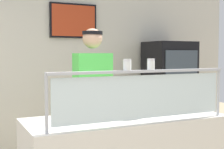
% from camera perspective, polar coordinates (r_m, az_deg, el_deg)
% --- Properties ---
extents(shop_rear_unit, '(6.13, 0.13, 2.70)m').
position_cam_1_polar(shop_rear_unit, '(4.78, -9.73, 1.99)').
color(shop_rear_unit, beige).
rests_on(shop_rear_unit, ground).
extents(sneeze_guard, '(1.56, 0.06, 0.42)m').
position_cam_1_polar(sneeze_guard, '(2.53, 5.59, -2.63)').
color(sneeze_guard, '#B2B5BC').
rests_on(sneeze_guard, serving_counter).
extents(pizza_tray, '(0.42, 0.42, 0.04)m').
position_cam_1_polar(pizza_tray, '(2.86, 1.70, -6.97)').
color(pizza_tray, '#9EA0A8').
rests_on(pizza_tray, serving_counter).
extents(pizza_server, '(0.15, 0.29, 0.01)m').
position_cam_1_polar(pizza_server, '(2.82, 1.08, -6.67)').
color(pizza_server, '#ADAFB7').
rests_on(pizza_server, pizza_tray).
extents(parmesan_shaker, '(0.06, 0.06, 0.09)m').
position_cam_1_polar(parmesan_shaker, '(2.45, 2.69, 1.59)').
color(parmesan_shaker, white).
rests_on(parmesan_shaker, sneeze_guard).
extents(pepper_flake_shaker, '(0.06, 0.06, 0.09)m').
position_cam_1_polar(pepper_flake_shaker, '(2.55, 6.87, 1.68)').
color(pepper_flake_shaker, white).
rests_on(pepper_flake_shaker, sneeze_guard).
extents(worker_figure, '(0.41, 0.50, 1.76)m').
position_cam_1_polar(worker_figure, '(3.45, -3.32, -4.48)').
color(worker_figure, '#23232D').
rests_on(worker_figure, ground).
extents(drink_fridge, '(0.67, 0.62, 1.68)m').
position_cam_1_polar(drink_fridge, '(5.15, 10.01, -3.66)').
color(drink_fridge, black).
rests_on(drink_fridge, ground).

